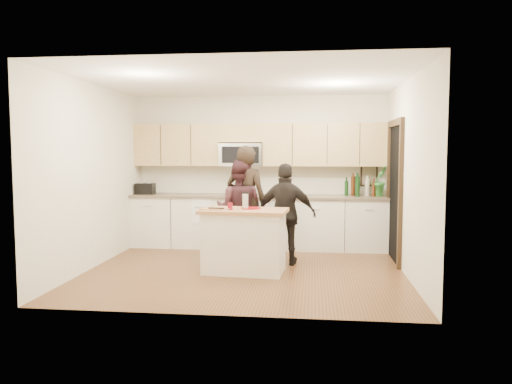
# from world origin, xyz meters

# --- Properties ---
(floor) EXTENTS (4.50, 4.50, 0.00)m
(floor) POSITION_xyz_m (0.00, 0.00, 0.00)
(floor) COLOR brown
(floor) RESTS_ON ground
(room_shell) EXTENTS (4.52, 4.02, 2.71)m
(room_shell) POSITION_xyz_m (0.00, 0.00, 1.73)
(room_shell) COLOR beige
(room_shell) RESTS_ON ground
(back_cabinetry) EXTENTS (4.50, 0.66, 0.94)m
(back_cabinetry) POSITION_xyz_m (0.00, 1.69, 0.47)
(back_cabinetry) COLOR silver
(back_cabinetry) RESTS_ON ground
(upper_cabinetry) EXTENTS (4.50, 0.33, 0.75)m
(upper_cabinetry) POSITION_xyz_m (0.03, 1.83, 1.84)
(upper_cabinetry) COLOR tan
(upper_cabinetry) RESTS_ON ground
(microwave) EXTENTS (0.76, 0.41, 0.40)m
(microwave) POSITION_xyz_m (-0.31, 1.80, 1.65)
(microwave) COLOR silver
(microwave) RESTS_ON ground
(doorway) EXTENTS (0.06, 1.25, 2.20)m
(doorway) POSITION_xyz_m (2.23, 0.90, 1.16)
(doorway) COLOR black
(doorway) RESTS_ON ground
(framed_picture) EXTENTS (0.30, 0.03, 0.38)m
(framed_picture) POSITION_xyz_m (1.95, 1.98, 1.28)
(framed_picture) COLOR black
(framed_picture) RESTS_ON ground
(dish_towel) EXTENTS (0.34, 0.60, 0.48)m
(dish_towel) POSITION_xyz_m (-0.95, 1.50, 0.80)
(dish_towel) COLOR white
(dish_towel) RESTS_ON ground
(island) EXTENTS (1.25, 0.79, 0.90)m
(island) POSITION_xyz_m (0.00, -0.11, 0.45)
(island) COLOR silver
(island) RESTS_ON ground
(red_plate) EXTENTS (0.28, 0.28, 0.02)m
(red_plate) POSITION_xyz_m (0.09, -0.04, 0.91)
(red_plate) COLOR maroon
(red_plate) RESTS_ON island
(box_grater) EXTENTS (0.09, 0.06, 0.22)m
(box_grater) POSITION_xyz_m (0.02, -0.12, 1.03)
(box_grater) COLOR silver
(box_grater) RESTS_ON red_plate
(drink_glass) EXTENTS (0.07, 0.07, 0.10)m
(drink_glass) POSITION_xyz_m (-0.18, -0.19, 0.95)
(drink_glass) COLOR maroon
(drink_glass) RESTS_ON island
(cutting_board) EXTENTS (0.30, 0.19, 0.02)m
(cutting_board) POSITION_xyz_m (-0.45, -0.23, 0.91)
(cutting_board) COLOR #A77445
(cutting_board) RESTS_ON island
(tongs) EXTENTS (0.23, 0.05, 0.02)m
(tongs) POSITION_xyz_m (-0.37, -0.25, 0.93)
(tongs) COLOR black
(tongs) RESTS_ON cutting_board
(knife) EXTENTS (0.19, 0.04, 0.01)m
(knife) POSITION_xyz_m (-0.27, -0.25, 0.92)
(knife) COLOR silver
(knife) RESTS_ON cutting_board
(toaster) EXTENTS (0.33, 0.22, 0.20)m
(toaster) POSITION_xyz_m (-2.05, 1.67, 1.04)
(toaster) COLOR black
(toaster) RESTS_ON back_cabinetry
(bottle_cluster) EXTENTS (0.52, 0.32, 0.40)m
(bottle_cluster) POSITION_xyz_m (1.77, 1.72, 1.12)
(bottle_cluster) COLOR black
(bottle_cluster) RESTS_ON back_cabinetry
(orchid) EXTENTS (0.38, 0.37, 0.54)m
(orchid) POSITION_xyz_m (2.10, 1.72, 1.21)
(orchid) COLOR #327E33
(orchid) RESTS_ON back_cabinetry
(woman_left) EXTENTS (0.74, 0.57, 1.81)m
(woman_left) POSITION_xyz_m (-0.08, 0.73, 0.90)
(woman_left) COLOR black
(woman_left) RESTS_ON ground
(woman_center) EXTENTS (0.84, 0.69, 1.58)m
(woman_center) POSITION_xyz_m (-0.19, 0.70, 0.79)
(woman_center) COLOR #341A1E
(woman_center) RESTS_ON ground
(woman_right) EXTENTS (0.93, 0.45, 1.54)m
(woman_right) POSITION_xyz_m (0.56, 0.44, 0.77)
(woman_right) COLOR black
(woman_right) RESTS_ON ground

